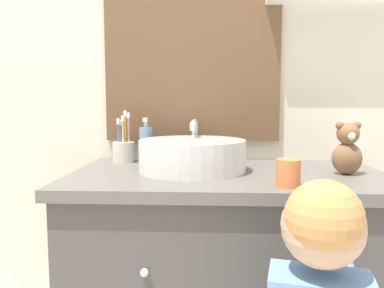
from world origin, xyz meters
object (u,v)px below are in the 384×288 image
Objects in this scene: soap_dispenser at (146,144)px; teddy_bear at (347,149)px; sink_basin at (193,154)px; drinking_cup at (288,173)px; toothbrush_holder at (124,150)px.

soap_dispenser reaches higher than teddy_bear.
sink_basin is 0.25m from soap_dispenser.
soap_dispenser reaches higher than drinking_cup.
soap_dispenser is 2.30× the size of drinking_cup.
sink_basin is 2.06× the size of toothbrush_holder.
drinking_cup is at bearing -40.70° from sink_basin.
teddy_bear is 2.26× the size of drinking_cup.
sink_basin is at bearing -32.64° from toothbrush_holder.
toothbrush_holder is 0.82m from teddy_bear.
toothbrush_holder reaches higher than teddy_bear.
soap_dispenser is (0.09, -0.02, 0.03)m from toothbrush_holder.
soap_dispenser is 0.72m from teddy_bear.
drinking_cup is (0.28, -0.24, -0.02)m from sink_basin.
teddy_bear is at bearing 40.08° from drinking_cup.
drinking_cup is (0.46, -0.40, -0.03)m from soap_dispenser.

